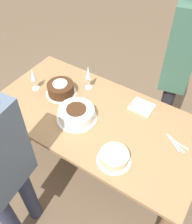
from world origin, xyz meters
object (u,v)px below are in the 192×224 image
(person_cutting, at_px, (179,58))
(cake_center_white, at_px, (77,114))
(cake_back_decorated, at_px, (114,157))
(wine_glass_near, at_px, (33,76))
(wine_glass_far, at_px, (88,73))
(cake_front_chocolate, at_px, (61,89))

(person_cutting, bearing_deg, cake_center_white, -43.80)
(cake_back_decorated, xyz_separation_m, person_cutting, (-0.04, -0.98, 0.25))
(cake_center_white, height_order, wine_glass_near, wine_glass_near)
(wine_glass_far, bearing_deg, person_cutting, -143.86)
(cake_center_white, height_order, cake_back_decorated, cake_center_white)
(wine_glass_near, xyz_separation_m, wine_glass_far, (-0.39, -0.27, 0.02))
(cake_back_decorated, height_order, wine_glass_near, wine_glass_near)
(cake_center_white, relative_size, cake_back_decorated, 1.35)
(cake_back_decorated, bearing_deg, wine_glass_far, -42.86)
(cake_center_white, bearing_deg, person_cutting, -121.22)
(wine_glass_far, bearing_deg, cake_back_decorated, 137.14)
(cake_back_decorated, relative_size, wine_glass_near, 1.13)
(cake_back_decorated, relative_size, person_cutting, 0.14)
(cake_front_chocolate, xyz_separation_m, person_cutting, (-0.77, -0.64, 0.23))
(cake_front_chocolate, bearing_deg, person_cutting, -140.18)
(cake_front_chocolate, bearing_deg, wine_glass_near, 17.86)
(cake_back_decorated, bearing_deg, wine_glass_near, -15.35)
(cake_back_decorated, bearing_deg, person_cutting, -92.17)
(wine_glass_far, bearing_deg, cake_center_white, 109.78)
(wine_glass_far, distance_m, person_cutting, 0.76)
(cake_front_chocolate, height_order, wine_glass_far, wine_glass_far)
(cake_back_decorated, distance_m, person_cutting, 1.01)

